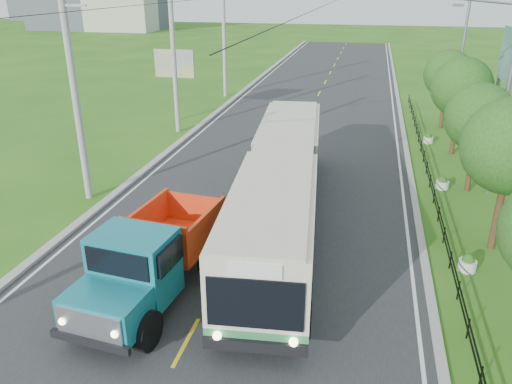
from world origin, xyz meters
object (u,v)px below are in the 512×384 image
(pole_mid, at_px, (174,57))
(pole_far, at_px, (224,39))
(tree_fifth, at_px, (462,90))
(planter_near, at_px, (468,263))
(tree_fourth, at_px, (480,120))
(streetlight_mid, at_px, (503,94))
(bus, at_px, (282,182))
(planter_far, at_px, (428,139))
(planter_mid, at_px, (442,183))
(pole_near, at_px, (76,93))
(tree_third, at_px, (511,151))
(streetlight_far, at_px, (459,55))
(billboard_left, at_px, (175,68))
(dump_truck, at_px, (150,255))
(tree_back, at_px, (448,76))

(pole_mid, bearing_deg, pole_far, 90.00)
(tree_fifth, height_order, planter_near, tree_fifth)
(tree_fourth, bearing_deg, pole_far, 133.85)
(streetlight_mid, height_order, bus, streetlight_mid)
(planter_near, distance_m, planter_far, 16.00)
(pole_mid, relative_size, planter_mid, 14.93)
(pole_near, distance_m, planter_near, 17.79)
(planter_near, height_order, bus, bus)
(pole_near, height_order, tree_third, pole_near)
(streetlight_far, relative_size, billboard_left, 1.74)
(planter_far, bearing_deg, streetlight_far, 71.20)
(planter_far, distance_m, dump_truck, 22.64)
(pole_far, bearing_deg, tree_fifth, -35.36)
(planter_mid, relative_size, planter_far, 1.00)
(planter_far, bearing_deg, bus, -117.49)
(tree_fourth, distance_m, planter_far, 8.62)
(pole_mid, relative_size, pole_far, 1.00)
(tree_fifth, bearing_deg, bus, -125.17)
(pole_near, distance_m, tree_back, 24.98)
(pole_far, height_order, tree_third, pole_far)
(bus, bearing_deg, streetlight_mid, 26.98)
(pole_mid, bearing_deg, pole_near, -90.00)
(tree_third, xyz_separation_m, tree_back, (-0.00, 18.00, -0.33))
(pole_far, bearing_deg, tree_fourth, -46.15)
(tree_fourth, relative_size, bus, 0.31)
(tree_fourth, distance_m, tree_fifth, 6.01)
(pole_near, height_order, pole_far, same)
(tree_fifth, bearing_deg, streetlight_far, 84.29)
(pole_near, distance_m, dump_truck, 10.14)
(planter_far, bearing_deg, streetlight_mid, -75.68)
(tree_fifth, bearing_deg, pole_near, -148.41)
(tree_third, relative_size, billboard_left, 1.15)
(streetlight_far, bearing_deg, tree_fourth, -93.25)
(pole_near, xyz_separation_m, pole_mid, (0.00, 12.00, 0.00))
(pole_far, relative_size, streetlight_mid, 1.10)
(planter_mid, distance_m, billboard_left, 20.99)
(pole_near, bearing_deg, pole_mid, 90.00)
(tree_fifth, distance_m, dump_truck, 21.74)
(planter_mid, height_order, bus, bus)
(pole_far, bearing_deg, tree_back, -20.74)
(pole_mid, relative_size, streetlight_mid, 1.10)
(billboard_left, bearing_deg, tree_fifth, -11.28)
(tree_third, height_order, billboard_left, tree_third)
(planter_near, distance_m, billboard_left, 25.78)
(pole_near, bearing_deg, dump_truck, -47.68)
(billboard_left, xyz_separation_m, dump_truck, (7.65, -22.04, -2.28))
(streetlight_mid, relative_size, planter_near, 13.54)
(billboard_left, relative_size, dump_truck, 0.75)
(pole_far, height_order, tree_fifth, pole_far)
(streetlight_far, height_order, planter_near, streetlight_far)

